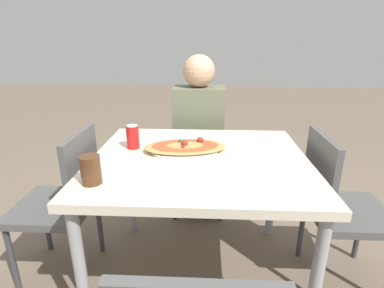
{
  "coord_description": "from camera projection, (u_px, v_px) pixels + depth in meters",
  "views": [
    {
      "loc": [
        0.03,
        -1.36,
        1.29
      ],
      "look_at": [
        -0.04,
        0.02,
        0.79
      ],
      "focal_mm": 28.0,
      "sensor_mm": 36.0,
      "label": 1
    }
  ],
  "objects": [
    {
      "name": "pizza_main",
      "position": [
        185.0,
        148.0,
        1.55
      ],
      "size": [
        0.45,
        0.34,
        0.06
      ],
      "color": "white",
      "rests_on": "dining_table"
    },
    {
      "name": "person_seated",
      "position": [
        198.0,
        125.0,
        2.13
      ],
      "size": [
        0.35,
        0.25,
        1.18
      ],
      "rotation": [
        0.0,
        0.0,
        3.14
      ],
      "color": "#2D2D38",
      "rests_on": "ground_plane"
    },
    {
      "name": "chair_side_left",
      "position": [
        65.0,
        198.0,
        1.6
      ],
      "size": [
        0.4,
        0.4,
        0.84
      ],
      "rotation": [
        0.0,
        0.0,
        1.57
      ],
      "color": "#4C4C4C",
      "rests_on": "ground_plane"
    },
    {
      "name": "dining_table",
      "position": [
        199.0,
        171.0,
        1.5
      ],
      "size": [
        1.06,
        0.93,
        0.73
      ],
      "color": "beige",
      "rests_on": "ground_plane"
    },
    {
      "name": "soda_can",
      "position": [
        133.0,
        137.0,
        1.57
      ],
      "size": [
        0.07,
        0.07,
        0.12
      ],
      "color": "red",
      "rests_on": "dining_table"
    },
    {
      "name": "drink_glass",
      "position": [
        91.0,
        170.0,
        1.19
      ],
      "size": [
        0.08,
        0.08,
        0.12
      ],
      "color": "#4C2D19",
      "rests_on": "dining_table"
    },
    {
      "name": "chair_far_seated",
      "position": [
        199.0,
        149.0,
        2.31
      ],
      "size": [
        0.4,
        0.4,
        0.84
      ],
      "rotation": [
        0.0,
        0.0,
        3.14
      ],
      "color": "#4C4C4C",
      "rests_on": "ground_plane"
    },
    {
      "name": "chair_side_right",
      "position": [
        338.0,
        203.0,
        1.55
      ],
      "size": [
        0.4,
        0.4,
        0.84
      ],
      "rotation": [
        0.0,
        0.0,
        -1.57
      ],
      "color": "#4C4C4C",
      "rests_on": "ground_plane"
    },
    {
      "name": "ground_plane",
      "position": [
        198.0,
        275.0,
        1.72
      ],
      "size": [
        14.0,
        14.0,
        0.0
      ],
      "primitive_type": "plane",
      "color": "#6B5B4C"
    }
  ]
}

